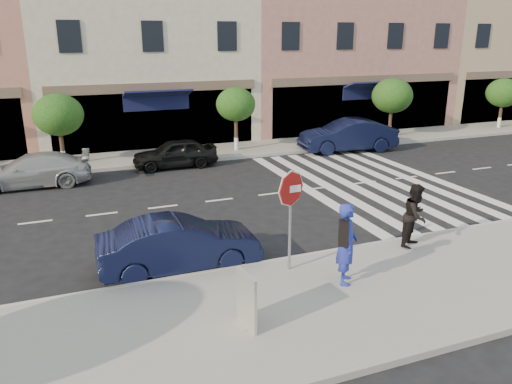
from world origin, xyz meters
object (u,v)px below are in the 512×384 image
(car_far_mid, at_px, (175,153))
(photographer, at_px, (347,244))
(stop_sign, at_px, (291,198))
(car_near_mid, at_px, (179,244))
(walker, at_px, (416,215))
(car_far_left, at_px, (32,170))
(poster_board, at_px, (247,301))
(car_far_right, at_px, (348,135))

(car_far_mid, bearing_deg, photographer, 6.05)
(stop_sign, height_order, photographer, stop_sign)
(photographer, xyz_separation_m, car_near_mid, (-3.31, 2.37, -0.45))
(walker, bearing_deg, stop_sign, 149.90)
(car_near_mid, bearing_deg, car_far_mid, -11.31)
(stop_sign, relative_size, car_far_left, 0.58)
(stop_sign, distance_m, walker, 3.84)
(photographer, relative_size, poster_board, 1.66)
(car_far_left, height_order, car_far_right, car_far_right)
(car_far_left, bearing_deg, car_near_mid, 24.98)
(stop_sign, height_order, car_near_mid, stop_sign)
(stop_sign, height_order, car_far_right, stop_sign)
(stop_sign, bearing_deg, car_far_left, 117.95)
(walker, bearing_deg, car_far_right, 35.56)
(stop_sign, xyz_separation_m, car_far_right, (8.40, 11.20, -1.17))
(stop_sign, xyz_separation_m, car_near_mid, (-2.39, 1.32, -1.31))
(car_far_mid, bearing_deg, poster_board, -6.24)
(poster_board, distance_m, car_far_right, 16.67)
(photographer, bearing_deg, car_far_right, -2.58)
(stop_sign, xyz_separation_m, car_far_left, (-6.04, 10.34, -1.33))
(photographer, relative_size, car_near_mid, 0.48)
(walker, bearing_deg, car_far_left, 102.03)
(walker, relative_size, poster_board, 1.49)
(poster_board, bearing_deg, photographer, 11.64)
(photographer, bearing_deg, stop_sign, 70.01)
(walker, bearing_deg, photographer, 170.66)
(photographer, distance_m, car_near_mid, 4.09)
(poster_board, xyz_separation_m, car_near_mid, (-0.56, 3.29, -0.06))
(photographer, relative_size, walker, 1.11)
(walker, distance_m, car_far_left, 14.15)
(car_far_left, distance_m, car_far_right, 14.46)
(car_far_mid, xyz_separation_m, car_far_right, (8.71, 0.00, 0.17))
(car_near_mid, distance_m, car_far_left, 9.72)
(walker, xyz_separation_m, car_near_mid, (-6.11, 1.23, -0.35))
(photographer, distance_m, car_far_left, 13.35)
(poster_board, height_order, car_far_mid, poster_board)
(walker, height_order, car_far_mid, walker)
(poster_board, bearing_deg, car_near_mid, 92.86)
(stop_sign, xyz_separation_m, photographer, (0.92, -1.05, -0.86))
(car_near_mid, relative_size, car_far_left, 0.92)
(photographer, xyz_separation_m, poster_board, (-2.74, -0.92, -0.39))
(photographer, bearing_deg, car_far_mid, 34.57)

